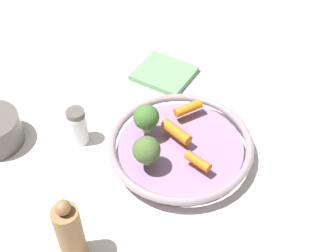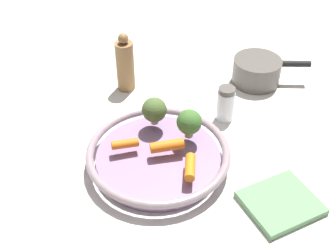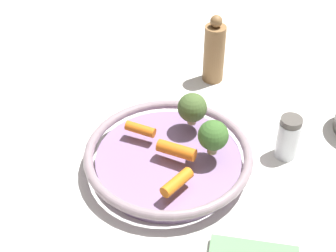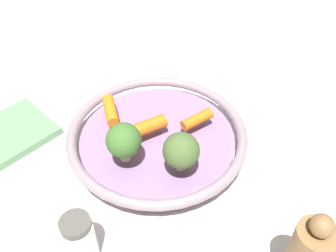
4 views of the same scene
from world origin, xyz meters
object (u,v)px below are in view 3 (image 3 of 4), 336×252
Objects in this scene: baby_carrot_near_rim at (177,182)px; pepper_mill at (214,52)px; baby_carrot_left at (176,150)px; serving_bowl at (168,158)px; baby_carrot_right at (141,129)px; broccoli_floret_small at (213,136)px; salt_shaker at (288,137)px; broccoli_floret_edge at (192,108)px.

pepper_mill reaches higher than baby_carrot_near_rim.
pepper_mill reaches higher than baby_carrot_left.
baby_carrot_left is at bearing -154.29° from pepper_mill.
serving_bowl is 0.07m from baby_carrot_right.
broccoli_floret_small is (0.05, -0.06, 0.06)m from serving_bowl.
broccoli_floret_small is at bearing -51.77° from serving_bowl.
pepper_mill reaches higher than salt_shaker.
pepper_mill is (0.22, 0.17, -0.01)m from broccoli_floret_small.
salt_shaker reaches higher than baby_carrot_right.
serving_bowl is 0.21m from salt_shaker.
baby_carrot_left is at bearing -90.78° from baby_carrot_right.
baby_carrot_right is 0.13m from broccoli_floret_small.
baby_carrot_near_rim is at bearing 162.66° from salt_shaker.
serving_bowl is at bearing -157.55° from pepper_mill.
pepper_mill is at bearing 67.70° from salt_shaker.
baby_carrot_near_rim is (-0.05, -0.07, 0.03)m from serving_bowl.
broccoli_floret_edge is at bearing 64.27° from broccoli_floret_small.
baby_carrot_right is (0.05, 0.13, -0.00)m from baby_carrot_near_rim.
pepper_mill is (0.26, 0.13, 0.01)m from baby_carrot_left.
broccoli_floret_edge is at bearing -153.10° from pepper_mill.
serving_bowl is 0.09m from broccoli_floret_small.
serving_bowl is 0.09m from baby_carrot_near_rim.
serving_bowl is at bearing 50.93° from baby_carrot_near_rim.
baby_carrot_near_rim is 0.96× the size of broccoli_floret_small.
broccoli_floret_small is 0.75× the size of salt_shaker.
baby_carrot_right reaches higher than serving_bowl.
pepper_mill is (0.26, 0.11, 0.04)m from serving_bowl.
broccoli_floret_small is 0.27m from pepper_mill.
salt_shaker is at bearing -112.30° from pepper_mill.
baby_carrot_left is 1.09× the size of broccoli_floret_edge.
serving_bowl is at bearing 128.23° from broccoli_floret_small.
baby_carrot_left is 1.06× the size of broccoli_floret_small.
baby_carrot_near_rim is 1.12× the size of baby_carrot_right.
baby_carrot_near_rim is 0.23m from salt_shaker.
baby_carrot_left is 0.07m from broccoli_floret_small.
baby_carrot_left is at bearing 138.51° from broccoli_floret_small.
baby_carrot_left is 1.24× the size of baby_carrot_right.
broccoli_floret_edge is 0.17m from salt_shaker.
baby_carrot_near_rim is 0.99× the size of broccoli_floret_edge.
baby_carrot_near_rim is at bearing -175.37° from broccoli_floret_small.
baby_carrot_near_rim is at bearing -112.67° from baby_carrot_right.
baby_carrot_near_rim is 0.91× the size of baby_carrot_left.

